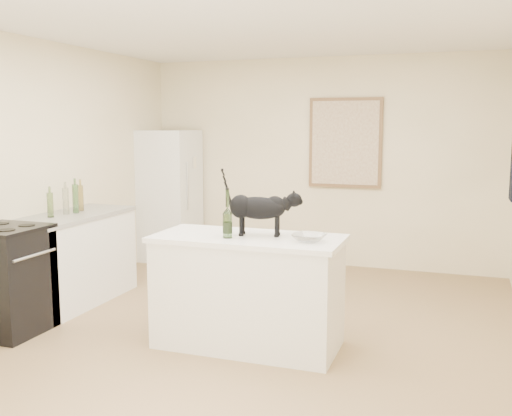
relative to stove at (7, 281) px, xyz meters
The scene contains 17 objects.
floor 2.09m from the stove, 17.10° to the left, with size 5.50×5.50×0.00m, color #8F6F4C.
ceiling 2.96m from the stove, 17.10° to the left, with size 5.50×5.50×0.00m, color white.
wall_back 3.97m from the stove, 59.80° to the left, with size 4.50×4.50×0.00m, color #FFEDC5.
wall_left 1.08m from the stove, 116.57° to the left, with size 5.50×5.50×0.00m, color #FFEDC5.
island_base 2.09m from the stove, 11.04° to the left, with size 1.44×0.67×0.86m, color white.
island_top 2.13m from the stove, 11.04° to the left, with size 1.50×0.70×0.04m, color white.
left_cabinets 0.90m from the stove, 90.00° to the left, with size 0.60×1.40×0.86m, color white.
left_countertop 1.00m from the stove, 90.00° to the left, with size 0.62×1.44×0.04m, color gray.
stove is the anchor object (origin of this frame).
fridge 2.98m from the stove, 90.00° to the left, with size 0.68×0.68×1.70m, color white.
artwork_frame 4.16m from the stove, 55.87° to the left, with size 0.90×0.03×1.10m, color brown.
artwork_canvas 4.14m from the stove, 55.73° to the left, with size 0.82×0.00×1.02m, color beige.
black_cat 2.26m from the stove, 11.99° to the left, with size 0.56×0.17×0.39m, color black, non-canonical shape.
wine_bottle 2.04m from the stove, ahead, with size 0.07×0.07×0.34m, color #2B5221.
glass_bowl 2.63m from the stove, ahead, with size 0.25×0.25×0.06m, color white.
fridge_paper 3.16m from the stove, 83.50° to the left, with size 0.00×0.12×0.15m, color white.
counter_bottle_cluster 1.08m from the stove, 91.31° to the left, with size 0.12×0.50×0.29m.
Camera 1 is at (1.67, -4.46, 1.77)m, focal length 41.02 mm.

